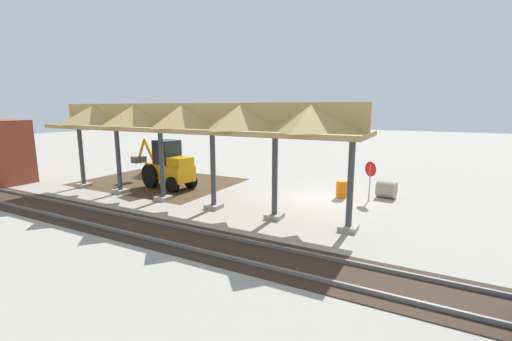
# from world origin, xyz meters

# --- Properties ---
(ground_plane) EXTENTS (120.00, 120.00, 0.00)m
(ground_plane) POSITION_xyz_m (0.00, 0.00, 0.00)
(ground_plane) COLOR #9E998E
(dirt_work_zone) EXTENTS (9.42, 7.00, 0.01)m
(dirt_work_zone) POSITION_xyz_m (10.18, 0.90, 0.00)
(dirt_work_zone) COLOR #4C3823
(dirt_work_zone) RESTS_ON ground
(platform_canopy) EXTENTS (16.99, 3.20, 4.90)m
(platform_canopy) POSITION_xyz_m (5.31, 4.07, 4.16)
(platform_canopy) COLOR #9E998E
(platform_canopy) RESTS_ON ground
(rail_tracks) EXTENTS (60.00, 2.58, 0.15)m
(rail_tracks) POSITION_xyz_m (0.00, 7.75, 0.03)
(rail_tracks) COLOR slate
(rail_tracks) RESTS_ON ground
(stop_sign) EXTENTS (0.62, 0.49, 2.04)m
(stop_sign) POSITION_xyz_m (-2.50, -0.72, 1.45)
(stop_sign) COLOR gray
(stop_sign) RESTS_ON ground
(backhoe) EXTENTS (5.31, 2.28, 2.82)m
(backhoe) POSITION_xyz_m (8.62, 1.74, 1.27)
(backhoe) COLOR orange
(backhoe) RESTS_ON ground
(dirt_mound) EXTENTS (4.56, 4.56, 1.52)m
(dirt_mound) POSITION_xyz_m (11.89, 0.02, 0.00)
(dirt_mound) COLOR #4C3823
(dirt_mound) RESTS_ON ground
(concrete_pipe) EXTENTS (1.03, 1.00, 0.89)m
(concrete_pipe) POSITION_xyz_m (-3.19, -1.83, 0.45)
(concrete_pipe) COLOR #9E9384
(concrete_pipe) RESTS_ON ground
(traffic_barrel) EXTENTS (0.56, 0.56, 0.90)m
(traffic_barrel) POSITION_xyz_m (-1.09, -0.74, 0.45)
(traffic_barrel) COLOR orange
(traffic_barrel) RESTS_ON ground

